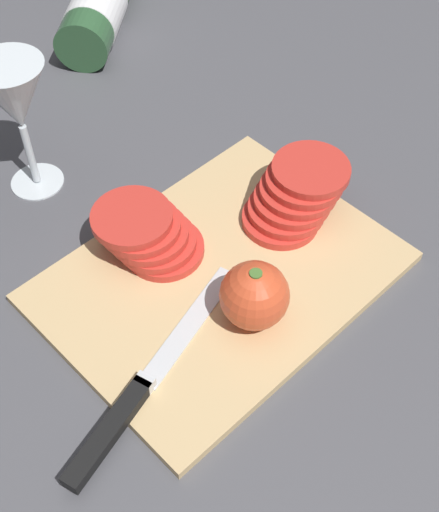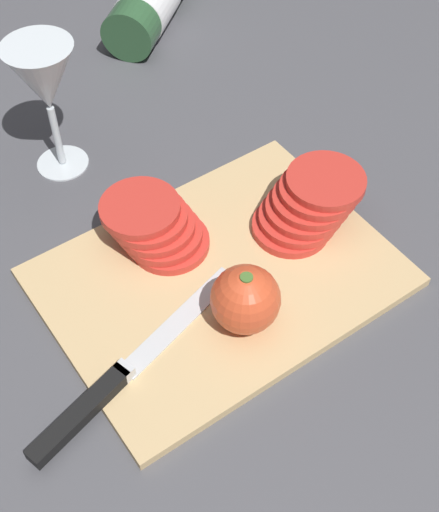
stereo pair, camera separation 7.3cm
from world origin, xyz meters
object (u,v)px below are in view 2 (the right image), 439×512
object	(u,v)px
tomato_slice_stack_near	(308,204)
tomato_slice_stack_far	(155,225)
whole_tomato	(245,299)
wine_glass	(44,82)
knife	(102,393)

from	to	relation	value
tomato_slice_stack_near	tomato_slice_stack_far	bearing A→B (deg)	154.09
whole_tomato	tomato_slice_stack_near	world-z (taller)	whole_tomato
whole_tomato	tomato_slice_stack_far	distance (m)	0.14
wine_glass	tomato_slice_stack_far	distance (m)	0.20
wine_glass	tomato_slice_stack_far	bearing A→B (deg)	-82.43
wine_glass	tomato_slice_stack_near	world-z (taller)	wine_glass
whole_tomato	knife	world-z (taller)	whole_tomato
wine_glass	tomato_slice_stack_near	size ratio (longest dim) A/B	1.30
wine_glass	tomato_slice_stack_near	bearing A→B (deg)	-55.36
tomato_slice_stack_near	wine_glass	bearing A→B (deg)	124.64
knife	tomato_slice_stack_far	bearing A→B (deg)	27.72
wine_glass	knife	size ratio (longest dim) A/B	0.62
wine_glass	tomato_slice_stack_far	world-z (taller)	wine_glass
wine_glass	whole_tomato	xyz separation A→B (m)	(0.04, -0.32, -0.08)
wine_glass	knife	world-z (taller)	wine_glass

